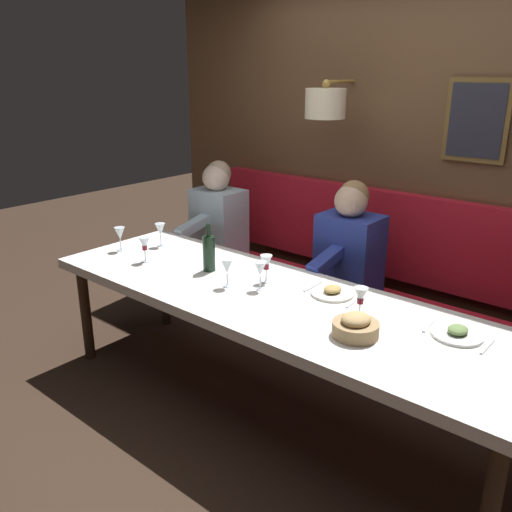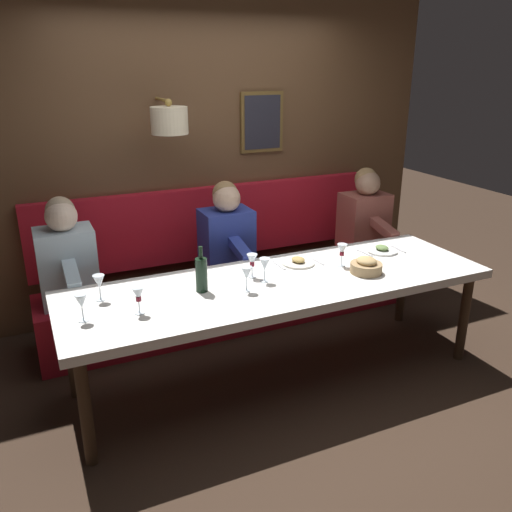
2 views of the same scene
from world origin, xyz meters
name	(u,v)px [view 1 (image 1 of 2)]	position (x,y,z in m)	size (l,w,h in m)	color
ground_plane	(270,408)	(0.00, 0.00, 0.00)	(12.00, 12.00, 0.00)	#332319
dining_table	(271,305)	(0.00, 0.00, 0.68)	(0.90, 2.90, 0.74)	white
banquette_bench	(350,324)	(0.89, 0.00, 0.23)	(0.52, 3.10, 0.45)	red
back_wall_panel	(401,152)	(1.46, 0.00, 1.36)	(0.59, 4.30, 2.90)	brown
diner_near	(349,243)	(0.88, 0.04, 0.82)	(0.60, 0.40, 0.79)	#283893
diner_middle	(218,213)	(0.88, 1.27, 0.82)	(0.60, 0.40, 0.79)	silver
place_setting_0	(457,333)	(0.18, -0.97, 0.75)	(0.24, 0.31, 0.05)	silver
place_setting_1	(332,292)	(0.22, -0.26, 0.75)	(0.24, 0.32, 0.05)	silver
wine_glass_0	(361,297)	(0.06, -0.52, 0.86)	(0.07, 0.07, 0.16)	silver
wine_glass_1	(260,270)	(0.03, 0.10, 0.86)	(0.07, 0.07, 0.16)	silver
wine_glass_2	(160,230)	(0.18, 1.14, 0.86)	(0.07, 0.07, 0.16)	silver
wine_glass_3	(144,245)	(-0.10, 0.97, 0.86)	(0.07, 0.07, 0.16)	silver
wine_glass_4	(120,234)	(-0.07, 1.28, 0.86)	(0.07, 0.07, 0.16)	silver
wine_glass_5	(266,263)	(0.13, 0.15, 0.86)	(0.07, 0.07, 0.16)	silver
wine_glass_6	(227,267)	(-0.07, 0.27, 0.86)	(0.07, 0.07, 0.16)	silver
wine_bottle	(209,253)	(0.05, 0.53, 0.86)	(0.08, 0.08, 0.30)	black
bread_bowl	(356,327)	(-0.12, -0.60, 0.79)	(0.22, 0.22, 0.12)	#9E7F56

